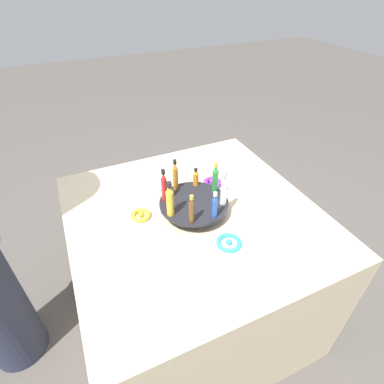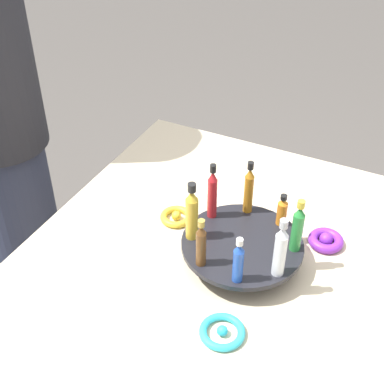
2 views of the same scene
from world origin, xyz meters
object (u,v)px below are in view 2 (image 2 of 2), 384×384
object	(u,v)px
bottle_amber	(249,189)
ribbon_bow_teal	(222,332)
bottle_red	(212,193)
bottle_brown	(201,244)
bottle_clear	(280,250)
display_stand	(242,249)
ribbon_bow_purple	(326,240)
bottle_gold	(192,213)
ribbon_bow_gold	(176,217)
bottle_blue	(238,262)
bottle_green	(298,227)
bottle_orange	(282,211)

from	to	relation	value
bottle_amber	ribbon_bow_teal	xyz separation A→B (m)	(-0.33, -0.08, -0.12)
bottle_red	bottle_brown	xyz separation A→B (m)	(-0.16, -0.05, -0.01)
bottle_clear	display_stand	bearing A→B (deg)	61.32
display_stand	ribbon_bow_purple	distance (m)	0.22
bottle_amber	bottle_gold	xyz separation A→B (m)	(-0.15, 0.08, 0.00)
bottle_red	ribbon_bow_gold	world-z (taller)	bottle_red
ribbon_bow_gold	bottle_clear	bearing A→B (deg)	-111.78
bottle_clear	bottle_brown	bearing A→B (deg)	106.32
bottle_red	bottle_blue	bearing A→B (deg)	-141.18
display_stand	bottle_green	world-z (taller)	bottle_green
bottle_red	bottle_orange	bearing A→B (deg)	-73.68
bottle_red	ribbon_bow_gold	size ratio (longest dim) A/B	1.80
ribbon_bow_purple	bottle_amber	bearing A→B (deg)	99.60
bottle_orange	ribbon_bow_gold	bearing A→B (deg)	97.64
ribbon_bow_teal	bottle_blue	bearing A→B (deg)	6.83
display_stand	bottle_blue	xyz separation A→B (m)	(-0.11, -0.03, 0.08)
bottle_amber	ribbon_bow_purple	bearing A→B (deg)	-80.40
bottle_green	bottle_brown	bearing A→B (deg)	128.82
bottle_clear	bottle_red	bearing A→B (deg)	61.32
bottle_blue	ribbon_bow_gold	bearing A→B (deg)	53.11
bottle_blue	bottle_brown	bearing A→B (deg)	83.82
bottle_brown	ribbon_bow_gold	distance (m)	0.26
bottle_gold	bottle_green	size ratio (longest dim) A/B	1.11
bottle_amber	bottle_clear	xyz separation A→B (m)	(-0.17, -0.14, 0.00)
bottle_orange	bottle_gold	xyz separation A→B (m)	(-0.14, 0.17, 0.03)
bottle_brown	ribbon_bow_gold	bearing A→B (deg)	41.49
bottle_green	ribbon_bow_teal	xyz separation A→B (m)	(-0.25, 0.07, -0.12)
bottle_clear	ribbon_bow_teal	world-z (taller)	bottle_clear
bottle_orange	ribbon_bow_teal	xyz separation A→B (m)	(-0.32, 0.01, -0.09)
ribbon_bow_gold	bottle_blue	bearing A→B (deg)	-126.89
bottle_gold	ribbon_bow_purple	distance (m)	0.35
bottle_orange	bottle_brown	world-z (taller)	bottle_brown
bottle_amber	bottle_green	world-z (taller)	bottle_amber
bottle_gold	bottle_amber	bearing A→B (deg)	-28.68
bottle_brown	display_stand	bearing A→B (deg)	-28.68
bottle_amber	bottle_brown	xyz separation A→B (m)	(-0.22, 0.02, -0.01)
bottle_amber	bottle_brown	size ratio (longest dim) A/B	1.16
bottle_gold	ribbon_bow_teal	xyz separation A→B (m)	(-0.18, -0.16, -0.12)
bottle_orange	ribbon_bow_purple	distance (m)	0.15
bottle_amber	bottle_red	size ratio (longest dim) A/B	0.96
bottle_green	bottle_gold	bearing A→B (deg)	106.32
bottle_gold	bottle_brown	bearing A→B (deg)	-141.18
bottle_red	bottle_green	xyz separation A→B (m)	(-0.02, -0.22, -0.01)
bottle_blue	ribbon_bow_gold	size ratio (longest dim) A/B	1.39
display_stand	bottle_clear	bearing A→B (deg)	-118.68
bottle_brown	bottle_green	world-z (taller)	bottle_green
bottle_orange	bottle_green	xyz separation A→B (m)	(-0.07, -0.06, 0.02)
bottle_red	bottle_brown	distance (m)	0.17
display_stand	bottle_gold	bearing A→B (deg)	106.32
bottle_blue	ribbon_bow_purple	bearing A→B (deg)	-26.57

